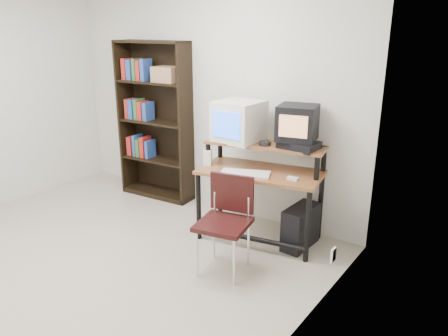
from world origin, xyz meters
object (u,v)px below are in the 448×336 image
Objects in this scene: crt_monitor at (239,121)px; school_chair at (227,214)px; pc_tower at (301,227)px; bookshelf at (157,120)px; computer_desk at (261,175)px; crt_tv at (297,123)px.

school_chair is at bearing -61.92° from crt_monitor.
bookshelf is (-2.11, 0.22, 0.77)m from pc_tower.
bookshelf is (-1.75, 0.97, 0.46)m from school_chair.
crt_monitor is at bearing -14.69° from bookshelf.
pc_tower is at bearing 51.98° from school_chair.
pc_tower is at bearing -1.65° from computer_desk.
bookshelf reaches higher than school_chair.
crt_tv reaches higher than computer_desk.
crt_tv reaches higher than crt_monitor.
computer_desk is 2.87× the size of crt_monitor.
school_chair reaches higher than pc_tower.
crt_monitor reaches higher than school_chair.
computer_desk is at bearing 83.06° from school_chair.
crt_tv is 0.22× the size of bookshelf.
crt_tv is 0.95× the size of pc_tower.
school_chair is at bearing -113.61° from pc_tower.
computer_desk is 0.70m from school_chair.
bookshelf is at bearing 176.42° from pc_tower.
school_chair is at bearing -34.40° from bookshelf.
bookshelf is at bearing 162.76° from crt_tv.
crt_monitor is 1.00× the size of pc_tower.
crt_monitor is 0.23× the size of bookshelf.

